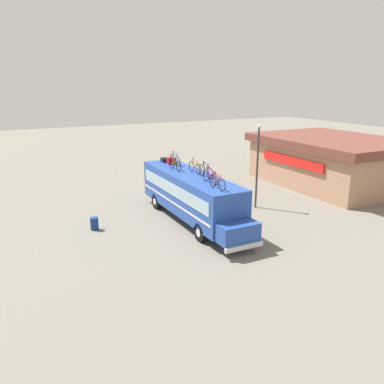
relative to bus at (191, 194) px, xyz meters
name	(u,v)px	position (x,y,z in m)	size (l,w,h in m)	color
ground_plane	(190,220)	(-0.22, 0.00, -1.79)	(120.00, 120.00, 0.00)	slate
bus	(191,194)	(0.00, 0.00, 0.00)	(11.37, 2.47, 3.08)	#23479E
luggage_bag_1	(165,160)	(-4.39, 0.06, 1.45)	(0.57, 0.44, 0.32)	black
luggage_bag_2	(171,161)	(-3.62, 0.23, 1.52)	(0.50, 0.51, 0.46)	maroon
rooftop_bicycle_1	(175,160)	(-3.02, 0.26, 1.69)	(1.69, 0.44, 0.96)	black
rooftop_bicycle_2	(175,164)	(-1.67, -0.34, 1.69)	(1.81, 0.44, 0.95)	black
rooftop_bicycle_3	(195,167)	(-0.30, 0.41, 1.67)	(1.66, 0.44, 0.92)	black
rooftop_bicycle_4	(206,171)	(1.11, 0.42, 1.69)	(1.71, 0.44, 0.98)	black
rooftop_bicycle_5	(210,177)	(2.38, 0.02, 1.66)	(1.72, 0.44, 0.88)	black
rooftop_bicycle_6	(217,182)	(3.70, -0.31, 1.67)	(1.67, 0.44, 0.92)	black
roadside_building	(331,160)	(-2.89, 15.24, 0.31)	(12.81, 9.63, 4.11)	tan
trash_bin	(94,224)	(-1.29, -5.96, -1.41)	(0.48, 0.48, 0.78)	navy
street_lamp	(257,161)	(-0.39, 5.39, 1.58)	(0.29, 0.29, 5.92)	#38383D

